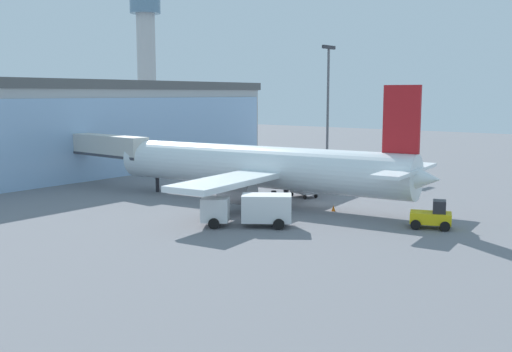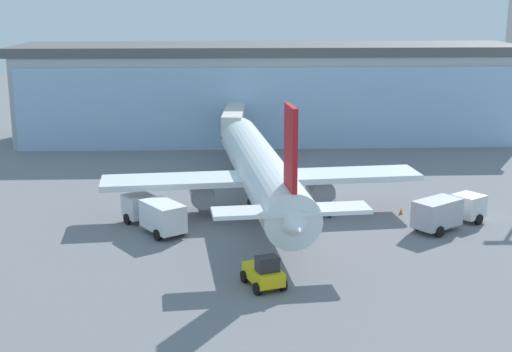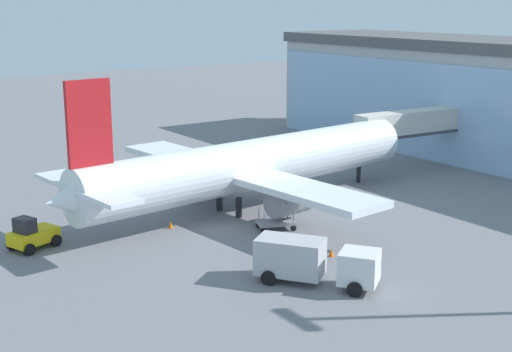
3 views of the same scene
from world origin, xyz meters
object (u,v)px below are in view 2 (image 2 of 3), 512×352
airplane (261,171)px  fuel_truck (448,211)px  baggage_cart (324,208)px  safety_cone_nose (276,234)px  pushback_tug (264,273)px  safety_cone_wingtip (401,211)px  jet_bridge (235,119)px  catering_truck (155,213)px

airplane → fuel_truck: 16.36m
airplane → baggage_cart: 6.51m
safety_cone_nose → airplane: bearing=96.8°
pushback_tug → safety_cone_wingtip: bearing=-59.6°
jet_bridge → baggage_cart: jet_bridge is taller
jet_bridge → pushback_tug: jet_bridge is taller
catering_truck → baggage_cart: (14.45, 4.20, -0.97)m
airplane → catering_truck: size_ratio=4.89×
catering_truck → safety_cone_wingtip: 21.57m
catering_truck → baggage_cart: 15.08m
fuel_truck → safety_cone_nose: fuel_truck is taller
pushback_tug → safety_cone_wingtip: size_ratio=6.60×
jet_bridge → airplane: bearing=-170.8°
jet_bridge → airplane: 21.70m
jet_bridge → safety_cone_nose: (3.19, -29.16, -4.35)m
baggage_cart → safety_cone_nose: 7.86m
baggage_cart → pushback_tug: (-5.98, -16.21, 0.47)m
fuel_truck → baggage_cart: fuel_truck is taller
catering_truck → fuel_truck: same height
jet_bridge → safety_cone_wingtip: (14.61, -23.18, -4.35)m
airplane → catering_truck: bearing=115.3°
catering_truck → safety_cone_nose: 10.07m
baggage_cart → pushback_tug: pushback_tug is taller
airplane → safety_cone_nose: size_ratio=64.42×
catering_truck → safety_cone_nose: catering_truck is taller
catering_truck → safety_cone_wingtip: bearing=-114.6°
fuel_truck → safety_cone_nose: 14.50m
jet_bridge → safety_cone_wingtip: jet_bridge is taller
safety_cone_nose → baggage_cart: bearing=53.5°
pushback_tug → safety_cone_wingtip: 20.35m
airplane → safety_cone_nose: bearing=-179.6°
safety_cone_nose → safety_cone_wingtip: bearing=27.6°
baggage_cart → pushback_tug: 17.28m
safety_cone_wingtip → baggage_cart: bearing=177.1°
jet_bridge → safety_cone_nose: size_ratio=25.69×
fuel_truck → baggage_cart: bearing=119.6°
fuel_truck → pushback_tug: size_ratio=1.98×
airplane → pushback_tug: airplane is taller
airplane → safety_cone_wingtip: airplane is taller
airplane → jet_bridge: bearing=-0.4°
catering_truck → fuel_truck: bearing=-125.2°
airplane → safety_cone_wingtip: bearing=-103.9°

